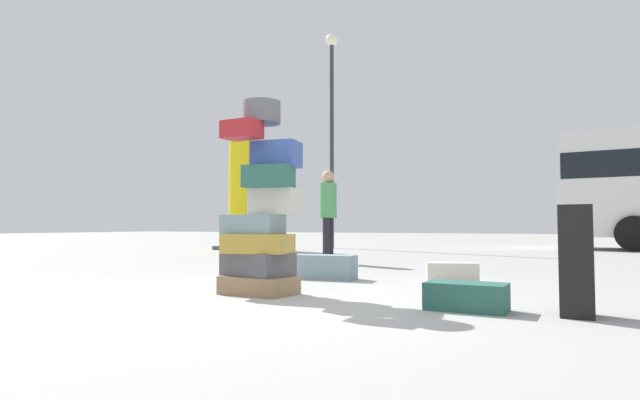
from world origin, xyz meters
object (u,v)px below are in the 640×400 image
at_px(suitcase_teal_white_trunk, 466,297).
at_px(suitcase_slate_upright_blue, 324,267).
at_px(suitcase_black_behind_tower, 577,260).
at_px(person_bearded_onlooker, 328,208).
at_px(suitcase_tower, 262,216).
at_px(lamp_post, 332,108).
at_px(yellow_dummy_statue, 245,191).
at_px(suitcase_cream_right_side, 452,273).

xyz_separation_m(suitcase_teal_white_trunk, suitcase_slate_upright_blue, (-1.99, 1.63, 0.04)).
xyz_separation_m(suitcase_black_behind_tower, person_bearded_onlooker, (-3.83, 3.97, 0.56)).
bearing_deg(suitcase_slate_upright_blue, suitcase_tower, -93.04).
relative_size(suitcase_teal_white_trunk, suitcase_slate_upright_blue, 0.78).
relative_size(suitcase_teal_white_trunk, person_bearded_onlooker, 0.37).
bearing_deg(lamp_post, person_bearded_onlooker, -65.95).
relative_size(suitcase_slate_upright_blue, yellow_dummy_statue, 0.21).
height_order(suitcase_cream_right_side, lamp_post, lamp_post).
bearing_deg(suitcase_cream_right_side, yellow_dummy_statue, 120.97).
bearing_deg(person_bearded_onlooker, suitcase_tower, 8.67).
bearing_deg(person_bearded_onlooker, suitcase_black_behind_tower, 36.53).
bearing_deg(lamp_post, suitcase_tower, -69.13).
xyz_separation_m(suitcase_cream_right_side, person_bearded_onlooker, (-2.58, 2.19, 0.84)).
relative_size(suitcase_black_behind_tower, person_bearded_onlooker, 0.50).
distance_m(suitcase_teal_white_trunk, person_bearded_onlooker, 5.15).
relative_size(suitcase_teal_white_trunk, suitcase_cream_right_side, 1.07).
bearing_deg(suitcase_teal_white_trunk, lamp_post, 122.18).
relative_size(suitcase_tower, suitcase_teal_white_trunk, 3.08).
xyz_separation_m(suitcase_teal_white_trunk, person_bearded_onlooker, (-3.07, 4.05, 0.85)).
distance_m(suitcase_cream_right_side, lamp_post, 10.04).
distance_m(suitcase_black_behind_tower, yellow_dummy_statue, 11.20).
distance_m(suitcase_tower, yellow_dummy_statue, 9.37).
bearing_deg(lamp_post, suitcase_slate_upright_blue, -65.96).
relative_size(suitcase_tower, suitcase_cream_right_side, 3.30).
height_order(suitcase_cream_right_side, suitcase_slate_upright_blue, suitcase_slate_upright_blue).
distance_m(suitcase_black_behind_tower, suitcase_slate_upright_blue, 3.17).
relative_size(suitcase_black_behind_tower, yellow_dummy_statue, 0.22).
relative_size(suitcase_slate_upright_blue, person_bearded_onlooker, 0.48).
distance_m(suitcase_black_behind_tower, suitcase_cream_right_side, 2.19).
bearing_deg(suitcase_tower, suitcase_cream_right_side, 50.35).
bearing_deg(suitcase_teal_white_trunk, suitcase_slate_upright_blue, 142.85).
relative_size(yellow_dummy_statue, lamp_post, 0.57).
height_order(suitcase_teal_white_trunk, lamp_post, lamp_post).
height_order(suitcase_tower, suitcase_black_behind_tower, suitcase_tower).
relative_size(suitcase_tower, person_bearded_onlooker, 1.15).
xyz_separation_m(suitcase_black_behind_tower, suitcase_slate_upright_blue, (-2.75, 1.54, -0.25)).
xyz_separation_m(suitcase_tower, suitcase_slate_upright_blue, (-0.06, 1.50, -0.60)).
bearing_deg(suitcase_tower, suitcase_black_behind_tower, -0.84).
bearing_deg(suitcase_slate_upright_blue, suitcase_teal_white_trunk, -44.57).
height_order(suitcase_teal_white_trunk, yellow_dummy_statue, yellow_dummy_statue).
bearing_deg(person_bearded_onlooker, suitcase_slate_upright_blue, 16.54).
height_order(person_bearded_onlooker, lamp_post, lamp_post).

